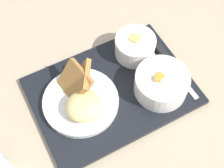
{
  "coord_description": "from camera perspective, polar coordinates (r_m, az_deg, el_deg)",
  "views": [
    {
      "loc": [
        0.18,
        0.36,
        0.72
      ],
      "look_at": [
        0.0,
        0.0,
        0.04
      ],
      "focal_mm": 50.0,
      "sensor_mm": 36.0,
      "label": 1
    }
  ],
  "objects": [
    {
      "name": "ground_plane",
      "position": [
        0.83,
        0.0,
        -1.52
      ],
      "size": [
        4.0,
        4.0,
        0.0
      ],
      "primitive_type": "plane",
      "color": "tan"
    },
    {
      "name": "serving_tray",
      "position": [
        0.82,
        0.0,
        -1.3
      ],
      "size": [
        0.42,
        0.31,
        0.01
      ],
      "color": "black",
      "rests_on": "ground_plane"
    },
    {
      "name": "bowl_salad",
      "position": [
        0.8,
        9.04,
        0.23
      ],
      "size": [
        0.14,
        0.14,
        0.07
      ],
      "color": "white",
      "rests_on": "serving_tray"
    },
    {
      "name": "bowl_soup",
      "position": [
        0.85,
        4.25,
        7.07
      ],
      "size": [
        0.11,
        0.11,
        0.06
      ],
      "color": "white",
      "rests_on": "serving_tray"
    },
    {
      "name": "plate_main",
      "position": [
        0.78,
        -5.72,
        -2.73
      ],
      "size": [
        0.19,
        0.19,
        0.08
      ],
      "color": "white",
      "rests_on": "serving_tray"
    },
    {
      "name": "knife",
      "position": [
        0.87,
        10.17,
        4.34
      ],
      "size": [
        0.02,
        0.19,
        0.02
      ],
      "rotation": [
        0.0,
        0.0,
        1.62
      ],
      "color": "silver",
      "rests_on": "serving_tray"
    },
    {
      "name": "spoon",
      "position": [
        0.85,
        9.34,
        2.41
      ],
      "size": [
        0.03,
        0.15,
        0.01
      ],
      "rotation": [
        0.0,
        0.0,
        1.54
      ],
      "color": "silver",
      "rests_on": "serving_tray"
    }
  ]
}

